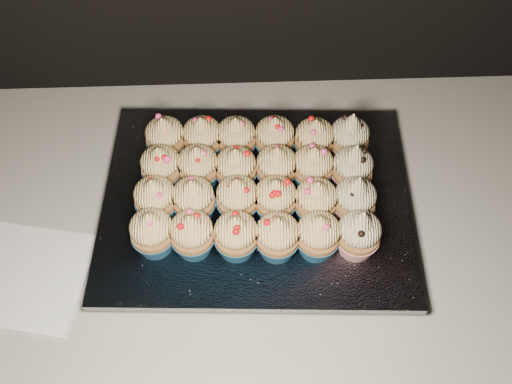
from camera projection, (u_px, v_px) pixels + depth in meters
cabinet at (240, 330)px, 1.28m from camera, size 2.40×0.60×0.86m
worktop at (234, 225)px, 0.91m from camera, size 2.44×0.64×0.04m
napkin at (29, 277)px, 0.83m from camera, size 0.19×0.19×0.00m
baking_tray at (256, 206)px, 0.89m from camera, size 0.45×0.35×0.02m
foil_lining at (256, 200)px, 0.88m from camera, size 0.49×0.39×0.01m
cupcake_0 at (152, 232)px, 0.80m from camera, size 0.06×0.06×0.08m
cupcake_1 at (192, 234)px, 0.79m from camera, size 0.06×0.06×0.08m
cupcake_2 at (236, 235)px, 0.79m from camera, size 0.06×0.06×0.08m
cupcake_3 at (277, 236)px, 0.79m from camera, size 0.06×0.06×0.08m
cupcake_4 at (318, 235)px, 0.79m from camera, size 0.06×0.06×0.08m
cupcake_5 at (359, 234)px, 0.79m from camera, size 0.06×0.06×0.10m
cupcake_6 at (156, 199)px, 0.83m from camera, size 0.06×0.06×0.08m
cupcake_7 at (194, 200)px, 0.83m from camera, size 0.06×0.06×0.08m
cupcake_8 at (237, 198)px, 0.83m from camera, size 0.06×0.06×0.08m
cupcake_9 at (275, 199)px, 0.83m from camera, size 0.06×0.06×0.08m
cupcake_10 at (316, 201)px, 0.83m from camera, size 0.06×0.06×0.08m
cupcake_11 at (355, 200)px, 0.83m from camera, size 0.06×0.06×0.10m
cupcake_12 at (162, 167)px, 0.86m from camera, size 0.06×0.06×0.08m
cupcake_13 at (198, 167)px, 0.86m from camera, size 0.06×0.06×0.08m
cupcake_14 at (236, 169)px, 0.86m from camera, size 0.06×0.06×0.08m
cupcake_15 at (276, 167)px, 0.86m from camera, size 0.06×0.06×0.08m
cupcake_16 at (313, 167)px, 0.86m from camera, size 0.06×0.06×0.08m
cupcake_17 at (352, 168)px, 0.86m from camera, size 0.06×0.06×0.10m
cupcake_18 at (166, 138)px, 0.90m from camera, size 0.06×0.06×0.08m
cupcake_19 at (203, 138)px, 0.90m from camera, size 0.06×0.06×0.08m
cupcake_20 at (236, 138)px, 0.90m from camera, size 0.06×0.06×0.08m
cupcake_21 at (275, 138)px, 0.90m from camera, size 0.06×0.06×0.08m
cupcake_22 at (314, 140)px, 0.89m from camera, size 0.06×0.06×0.08m
cupcake_23 at (349, 138)px, 0.89m from camera, size 0.06×0.06×0.10m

